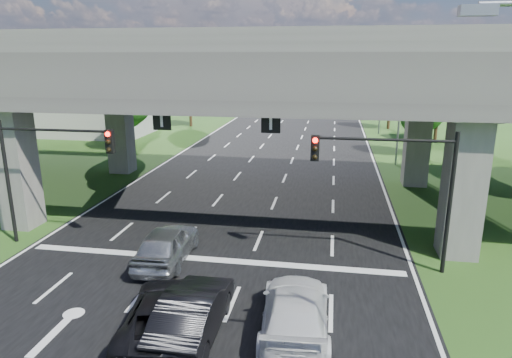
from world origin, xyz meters
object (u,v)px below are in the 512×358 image
(signal_right, at_px, (397,175))
(car_white, at_px, (295,312))
(signal_left, at_px, (46,160))
(streetlight_beyond, at_px, (378,83))
(streetlight_far, at_px, (396,94))
(car_silver, at_px, (167,244))
(car_dark, at_px, (193,313))
(car_trailing, at_px, (165,313))

(signal_right, relative_size, car_white, 1.11)
(signal_left, height_order, streetlight_beyond, streetlight_beyond)
(car_white, bearing_deg, streetlight_far, -106.34)
(car_silver, xyz_separation_m, car_dark, (2.78, -5.11, -0.01))
(car_silver, distance_m, car_white, 7.50)
(streetlight_far, relative_size, car_dark, 2.03)
(car_dark, bearing_deg, car_trailing, 1.28)
(signal_right, height_order, car_trailing, signal_right)
(streetlight_beyond, bearing_deg, car_trailing, -103.42)
(streetlight_beyond, bearing_deg, car_dark, -102.22)
(signal_left, distance_m, car_dark, 11.19)
(signal_right, height_order, car_silver, signal_right)
(car_white, bearing_deg, car_dark, 7.96)
(car_dark, distance_m, car_trailing, 0.94)
(car_silver, height_order, car_white, car_silver)
(streetlight_far, xyz_separation_m, car_dark, (-9.12, -26.11, -5.01))
(car_white, bearing_deg, car_silver, -39.82)
(streetlight_far, distance_m, car_trailing, 28.47)
(car_silver, bearing_deg, car_dark, 116.39)
(streetlight_far, relative_size, car_silver, 2.07)
(signal_left, relative_size, streetlight_beyond, 0.60)
(streetlight_far, bearing_deg, car_white, -102.97)
(signal_right, distance_m, streetlight_far, 20.25)
(signal_right, bearing_deg, signal_left, 180.00)
(signal_right, bearing_deg, car_silver, -174.41)
(signal_right, relative_size, car_dark, 1.22)
(car_white, bearing_deg, signal_right, -126.99)
(car_dark, bearing_deg, streetlight_far, -109.70)
(signal_right, height_order, car_white, signal_right)
(streetlight_beyond, xyz_separation_m, car_silver, (-11.90, -37.00, -4.99))
(signal_left, xyz_separation_m, car_trailing, (7.87, -6.08, -3.44))
(streetlight_far, height_order, car_trailing, streetlight_far)
(car_silver, bearing_deg, signal_left, -11.02)
(signal_left, bearing_deg, car_trailing, -37.70)
(car_dark, xyz_separation_m, car_white, (3.26, 0.65, -0.03))
(car_white, distance_m, car_trailing, 4.25)
(signal_right, distance_m, car_white, 7.31)
(car_silver, distance_m, car_trailing, 5.46)
(streetlight_beyond, distance_m, car_dark, 43.38)
(car_silver, bearing_deg, streetlight_far, -121.66)
(car_trailing, bearing_deg, car_white, -178.75)
(car_dark, bearing_deg, streetlight_beyond, -102.66)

